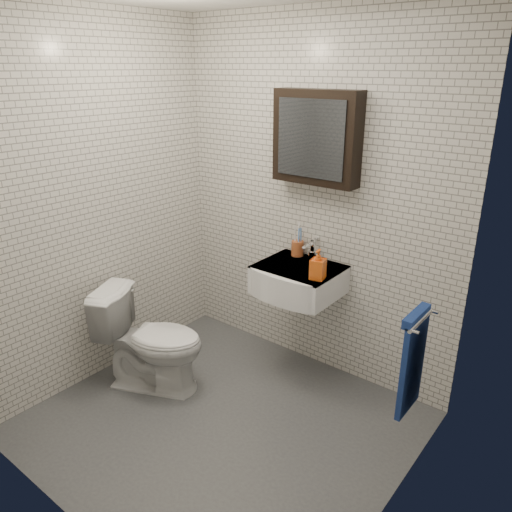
# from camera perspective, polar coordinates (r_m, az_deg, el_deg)

# --- Properties ---
(ground) EXTENTS (2.20, 2.00, 0.01)m
(ground) POSITION_cam_1_polar(r_m,az_deg,el_deg) (3.36, -4.01, -18.46)
(ground) COLOR #45484C
(ground) RESTS_ON ground
(room_shell) EXTENTS (2.22, 2.02, 2.51)m
(room_shell) POSITION_cam_1_polar(r_m,az_deg,el_deg) (2.68, -4.80, 6.38)
(room_shell) COLOR silver
(room_shell) RESTS_ON ground
(washbasin) EXTENTS (0.55, 0.50, 0.20)m
(washbasin) POSITION_cam_1_polar(r_m,az_deg,el_deg) (3.44, 4.53, -2.81)
(washbasin) COLOR white
(washbasin) RESTS_ON room_shell
(faucet) EXTENTS (0.06, 0.20, 0.15)m
(faucet) POSITION_cam_1_polar(r_m,az_deg,el_deg) (3.53, 6.40, 0.61)
(faucet) COLOR silver
(faucet) RESTS_ON washbasin
(mirror_cabinet) EXTENTS (0.60, 0.15, 0.60)m
(mirror_cabinet) POSITION_cam_1_polar(r_m,az_deg,el_deg) (3.34, 6.92, 13.28)
(mirror_cabinet) COLOR black
(mirror_cabinet) RESTS_ON room_shell
(towel_rail) EXTENTS (0.09, 0.30, 0.58)m
(towel_rail) POSITION_cam_1_polar(r_m,az_deg,el_deg) (2.75, 17.50, -11.06)
(towel_rail) COLOR silver
(towel_rail) RESTS_ON room_shell
(toothbrush_cup) EXTENTS (0.10, 0.10, 0.24)m
(toothbrush_cup) POSITION_cam_1_polar(r_m,az_deg,el_deg) (3.60, 4.77, 0.97)
(toothbrush_cup) COLOR #A55129
(toothbrush_cup) RESTS_ON washbasin
(soap_bottle) EXTENTS (0.11, 0.11, 0.20)m
(soap_bottle) POSITION_cam_1_polar(r_m,az_deg,el_deg) (3.21, 7.11, -0.95)
(soap_bottle) COLOR orange
(soap_bottle) RESTS_ON washbasin
(toilet) EXTENTS (0.82, 0.67, 0.73)m
(toilet) POSITION_cam_1_polar(r_m,az_deg,el_deg) (3.56, -11.84, -9.37)
(toilet) COLOR white
(toilet) RESTS_ON ground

